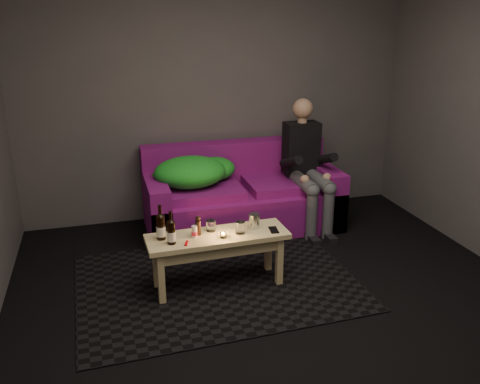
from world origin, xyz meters
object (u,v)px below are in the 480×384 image
object	(u,v)px
sofa	(241,198)
beer_bottle_b	(171,232)
beer_bottle_a	(161,227)
person	(307,163)
coffee_table	(218,244)
steel_cup	(254,221)

from	to	relation	value
sofa	beer_bottle_b	size ratio (longest dim) A/B	7.42
sofa	beer_bottle_a	distance (m)	1.46
person	beer_bottle_a	world-z (taller)	person
person	beer_bottle_a	distance (m)	1.83
sofa	beer_bottle_a	world-z (taller)	sofa
sofa	beer_bottle_b	distance (m)	1.50
coffee_table	steel_cup	world-z (taller)	steel_cup
steel_cup	beer_bottle_a	bearing A→B (deg)	-179.45
steel_cup	sofa	bearing A→B (deg)	79.43
beer_bottle_a	beer_bottle_b	xyz separation A→B (m)	(0.06, -0.10, -0.01)
beer_bottle_a	steel_cup	size ratio (longest dim) A/B	2.29
person	coffee_table	bearing A→B (deg)	-139.60
person	coffee_table	size ratio (longest dim) A/B	1.15
coffee_table	beer_bottle_b	size ratio (longest dim) A/B	4.32
coffee_table	beer_bottle_a	world-z (taller)	beer_bottle_a
sofa	beer_bottle_a	bearing A→B (deg)	-130.67
coffee_table	beer_bottle_a	size ratio (longest dim) A/B	4.04
beer_bottle_a	sofa	bearing A→B (deg)	49.33
coffee_table	steel_cup	xyz separation A→B (m)	(0.31, 0.04, 0.14)
sofa	beer_bottle_a	xyz separation A→B (m)	(-0.94, -1.09, 0.25)
sofa	person	bearing A→B (deg)	-13.82
coffee_table	beer_bottle_a	bearing A→B (deg)	175.72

